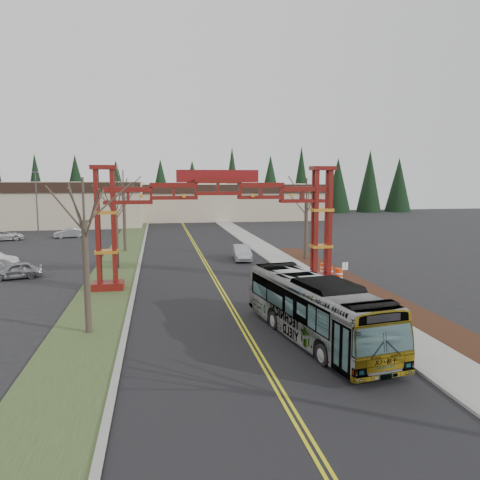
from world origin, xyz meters
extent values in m
plane|color=black|center=(0.00, 0.00, 0.00)|extent=(200.00, 200.00, 0.00)
cube|color=black|center=(0.00, 25.00, 0.01)|extent=(12.00, 110.00, 0.02)
cube|color=gold|center=(-0.12, 25.00, 0.03)|extent=(0.12, 100.00, 0.01)
cube|color=gold|center=(0.12, 25.00, 0.03)|extent=(0.12, 100.00, 0.01)
cube|color=gray|center=(6.15, 25.00, 0.07)|extent=(0.30, 110.00, 0.15)
cube|color=gray|center=(7.60, 25.00, 0.08)|extent=(2.60, 110.00, 0.14)
cube|color=black|center=(10.20, 10.00, 0.06)|extent=(2.60, 50.00, 0.12)
cube|color=#364D26|center=(-8.00, 25.00, 0.04)|extent=(4.00, 110.00, 0.08)
cube|color=gray|center=(-6.15, 25.00, 0.07)|extent=(0.30, 110.00, 0.15)
cube|color=#5B0F0C|center=(-8.00, 18.00, 0.30)|extent=(2.20, 1.60, 0.60)
cube|color=#5B0F0C|center=(-8.55, 17.65, 4.60)|extent=(0.28, 0.28, 8.00)
cube|color=#5B0F0C|center=(-7.45, 17.65, 4.60)|extent=(0.28, 0.28, 8.00)
cube|color=#5B0F0C|center=(-8.55, 18.35, 4.60)|extent=(0.28, 0.28, 8.00)
cube|color=#5B0F0C|center=(-7.45, 18.35, 4.60)|extent=(0.28, 0.28, 8.00)
cube|color=orange|center=(-8.00, 18.00, 2.80)|extent=(1.60, 1.10, 0.22)
cube|color=orange|center=(-8.00, 18.00, 5.60)|extent=(1.60, 1.10, 0.22)
cube|color=#5B0F0C|center=(-8.00, 18.00, 8.75)|extent=(1.80, 1.20, 0.30)
cube|color=#5B0F0C|center=(8.00, 18.00, 0.30)|extent=(2.20, 1.60, 0.60)
cube|color=#5B0F0C|center=(7.45, 17.65, 4.60)|extent=(0.28, 0.28, 8.00)
cube|color=#5B0F0C|center=(8.55, 17.65, 4.60)|extent=(0.28, 0.28, 8.00)
cube|color=#5B0F0C|center=(7.45, 18.35, 4.60)|extent=(0.28, 0.28, 8.00)
cube|color=#5B0F0C|center=(8.55, 18.35, 4.60)|extent=(0.28, 0.28, 8.00)
cube|color=orange|center=(8.00, 18.00, 2.80)|extent=(1.60, 1.10, 0.22)
cube|color=orange|center=(8.00, 18.00, 5.60)|extent=(1.60, 1.10, 0.22)
cube|color=#5B0F0C|center=(8.00, 18.00, 8.75)|extent=(1.80, 1.20, 0.30)
cube|color=#5B0F0C|center=(0.00, 18.00, 7.50)|extent=(16.00, 0.90, 1.00)
cube|color=#5B0F0C|center=(0.00, 18.00, 6.60)|extent=(16.00, 0.90, 0.60)
cube|color=maroon|center=(0.00, 18.00, 8.15)|extent=(6.00, 0.25, 0.90)
cube|color=#BEAF91|center=(-30.00, 72.00, 3.75)|extent=(46.00, 22.00, 7.50)
cube|color=#BEAF91|center=(10.00, 80.00, 3.50)|extent=(38.00, 20.00, 7.00)
cube|color=black|center=(10.00, 69.90, 6.20)|extent=(38.00, 0.40, 1.60)
cone|color=black|center=(-29.50, 92.00, 6.50)|extent=(5.60, 5.60, 13.00)
cylinder|color=#382D26|center=(-29.50, 92.00, 0.80)|extent=(0.80, 0.80, 1.60)
cone|color=black|center=(-21.00, 92.00, 6.50)|extent=(5.60, 5.60, 13.00)
cylinder|color=#382D26|center=(-21.00, 92.00, 0.80)|extent=(0.80, 0.80, 1.60)
cone|color=black|center=(-12.50, 92.00, 6.50)|extent=(5.60, 5.60, 13.00)
cylinder|color=#382D26|center=(-12.50, 92.00, 0.80)|extent=(0.80, 0.80, 1.60)
cone|color=black|center=(-4.00, 92.00, 6.50)|extent=(5.60, 5.60, 13.00)
cylinder|color=#382D26|center=(-4.00, 92.00, 0.80)|extent=(0.80, 0.80, 1.60)
cone|color=black|center=(4.50, 92.00, 6.50)|extent=(5.60, 5.60, 13.00)
cylinder|color=#382D26|center=(4.50, 92.00, 0.80)|extent=(0.80, 0.80, 1.60)
cone|color=black|center=(13.00, 92.00, 6.50)|extent=(5.60, 5.60, 13.00)
cylinder|color=#382D26|center=(13.00, 92.00, 0.80)|extent=(0.80, 0.80, 1.60)
cone|color=black|center=(21.50, 92.00, 6.50)|extent=(5.60, 5.60, 13.00)
cylinder|color=#382D26|center=(21.50, 92.00, 0.80)|extent=(0.80, 0.80, 1.60)
cone|color=black|center=(30.00, 92.00, 6.50)|extent=(5.60, 5.60, 13.00)
cylinder|color=#382D26|center=(30.00, 92.00, 0.80)|extent=(0.80, 0.80, 1.60)
cone|color=black|center=(38.50, 92.00, 6.50)|extent=(5.60, 5.60, 13.00)
cylinder|color=#382D26|center=(38.50, 92.00, 0.80)|extent=(0.80, 0.80, 1.60)
cone|color=black|center=(47.00, 92.00, 6.50)|extent=(5.60, 5.60, 13.00)
cylinder|color=#382D26|center=(47.00, 92.00, 0.80)|extent=(0.80, 0.80, 1.60)
cone|color=black|center=(55.50, 92.00, 6.50)|extent=(5.60, 5.60, 13.00)
cylinder|color=#382D26|center=(55.50, 92.00, 0.80)|extent=(0.80, 0.80, 1.60)
imported|color=#9FA3A6|center=(3.14, 5.29, 1.59)|extent=(4.47, 11.67, 3.17)
imported|color=#A5A8AD|center=(3.71, 28.75, 0.75)|extent=(1.87, 4.64, 1.50)
imported|color=#97979E|center=(-15.69, 23.30, 0.68)|extent=(4.27, 2.79, 1.35)
imported|color=#9CA0A3|center=(-16.37, 50.52, 0.65)|extent=(4.17, 2.28, 1.30)
imported|color=white|center=(-24.13, 48.81, 0.66)|extent=(5.17, 3.52, 1.32)
cylinder|color=#382D26|center=(-8.00, 8.27, 2.94)|extent=(0.32, 0.32, 5.89)
cylinder|color=#382D26|center=(-8.00, 8.27, 6.90)|extent=(0.12, 0.12, 2.23)
cylinder|color=#382D26|center=(-8.00, 26.27, 2.60)|extent=(0.32, 0.32, 5.20)
cylinder|color=#382D26|center=(-8.00, 26.27, 6.19)|extent=(0.12, 0.12, 2.18)
cylinder|color=#382D26|center=(-8.00, 36.63, 3.34)|extent=(0.34, 0.34, 6.68)
cylinder|color=#382D26|center=(-8.00, 36.63, 7.75)|extent=(0.13, 0.13, 2.34)
cylinder|color=#382D26|center=(10.00, 27.92, 2.88)|extent=(0.35, 0.35, 5.76)
cylinder|color=#382D26|center=(10.00, 27.92, 6.85)|extent=(0.13, 0.13, 2.40)
cylinder|color=#3F3F44|center=(-21.58, 55.73, 4.44)|extent=(0.20, 0.20, 8.89)
cube|color=#3F3F44|center=(-21.58, 55.73, 8.99)|extent=(0.79, 0.40, 0.25)
cylinder|color=#3F3F44|center=(8.75, 14.98, 1.02)|extent=(0.06, 0.06, 2.04)
cube|color=white|center=(8.75, 14.98, 1.76)|extent=(0.46, 0.16, 0.56)
cylinder|color=#F03E0D|center=(9.34, 17.56, 0.54)|extent=(0.56, 0.56, 1.08)
cylinder|color=white|center=(9.34, 17.56, 0.70)|extent=(0.59, 0.59, 0.13)
cylinder|color=white|center=(9.34, 17.56, 0.38)|extent=(0.59, 0.59, 0.13)
cylinder|color=#F03E0D|center=(9.15, 18.97, 0.47)|extent=(0.49, 0.49, 0.94)
cylinder|color=white|center=(9.15, 18.97, 0.61)|extent=(0.51, 0.51, 0.11)
cylinder|color=white|center=(9.15, 18.97, 0.33)|extent=(0.51, 0.51, 0.11)
cylinder|color=#F03E0D|center=(9.17, 20.59, 0.48)|extent=(0.50, 0.50, 0.96)
cylinder|color=white|center=(9.17, 20.59, 0.63)|extent=(0.52, 0.52, 0.12)
cylinder|color=white|center=(9.17, 20.59, 0.34)|extent=(0.52, 0.52, 0.12)
camera|label=1|loc=(-4.36, -16.06, 7.89)|focal=35.00mm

